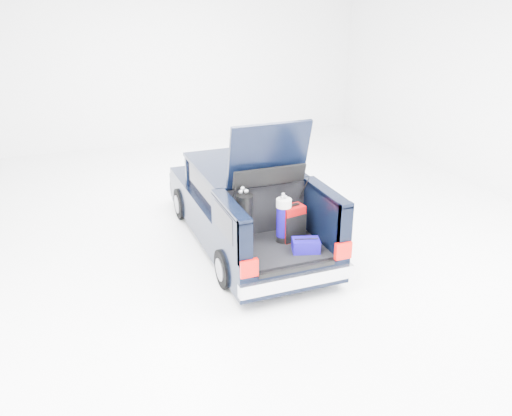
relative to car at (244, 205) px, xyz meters
name	(u,v)px	position (x,y,z in m)	size (l,w,h in m)	color
ground	(246,242)	(0.00, -0.11, -0.67)	(14.00, 14.00, 0.00)	white
car	(244,205)	(0.00, 0.00, 0.00)	(1.87, 4.65, 2.47)	black
red_suitcase	(292,223)	(0.29, -1.44, 0.21)	(0.40, 0.30, 0.60)	#680303
black_golf_bag	(244,219)	(-0.46, -1.29, 0.34)	(0.32, 0.36, 0.92)	black
blue_golf_bag	(284,220)	(0.15, -1.42, 0.29)	(0.27, 0.27, 0.80)	black
blue_duffel	(306,245)	(0.32, -1.87, 0.03)	(0.47, 0.37, 0.21)	#0F0570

